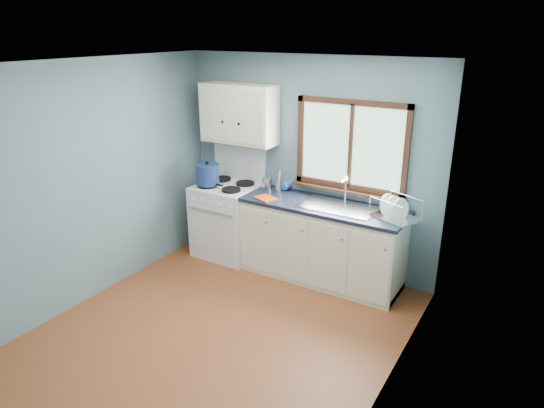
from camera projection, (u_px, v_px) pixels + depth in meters
The scene contains 19 objects.
floor at pixel (220, 333), 4.68m from camera, with size 3.20×3.60×0.02m, color brown.
ceiling at pixel (208, 63), 3.81m from camera, with size 3.20×3.60×0.02m, color white.
wall_back at pixel (308, 165), 5.70m from camera, with size 3.20×0.02×2.50m, color slate.
wall_front at pixel (22, 308), 2.79m from camera, with size 3.20×0.02×2.50m, color slate.
wall_left at pixel (90, 183), 5.03m from camera, with size 0.02×3.60×2.50m, color slate.
wall_right at pixel (394, 253), 3.47m from camera, with size 0.02×3.60×2.50m, color slate.
gas_range at pixel (228, 218), 6.15m from camera, with size 0.76×0.69×1.36m.
base_cabinets at pixel (321, 246), 5.56m from camera, with size 1.85×0.60×0.88m.
countertop at pixel (323, 206), 5.39m from camera, with size 1.89×0.64×0.04m, color black.
sink at pixel (337, 212), 5.32m from camera, with size 0.84×0.46×0.44m.
window at pixel (350, 152), 5.34m from camera, with size 1.36×0.10×1.03m.
upper_cabinets at pixel (239, 114), 5.78m from camera, with size 0.95×0.35×0.70m.
skillet at pixel (207, 182), 5.94m from camera, with size 0.38×0.27×0.05m.
stockpot at pixel (208, 174), 5.90m from camera, with size 0.33×0.33×0.29m.
utensil_crock at pixel (267, 183), 5.86m from camera, with size 0.12×0.12×0.38m.
thermos at pixel (278, 181), 5.72m from camera, with size 0.06×0.06×0.28m, color silver.
soap_bottle at pixel (283, 180), 5.78m from camera, with size 0.11×0.11×0.27m, color blue.
dish_towel at pixel (266, 198), 5.54m from camera, with size 0.24×0.18×0.02m, color #C74814.
dish_rack at pixel (395, 212), 4.98m from camera, with size 0.54×0.48×0.23m.
Camera 1 is at (2.48, -3.14, 2.77)m, focal length 32.00 mm.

